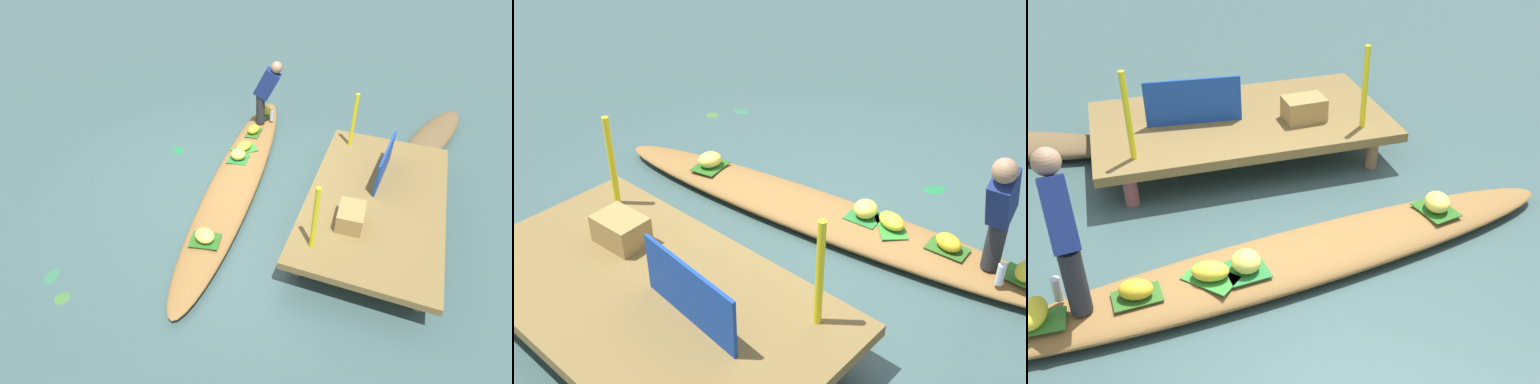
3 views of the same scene
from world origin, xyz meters
The scene contains 19 objects.
canal_water centered at (0.00, 0.00, 0.00)m, with size 40.00×40.00×0.00m, color #395452.
dock_platform centered at (0.11, 2.14, 0.38)m, with size 3.20×1.80×0.44m.
vendor_boat centered at (0.00, 0.00, 0.10)m, with size 5.32×0.74×0.20m, color olive.
leaf_mat_0 centered at (-0.67, -0.15, 0.20)m, with size 0.42×0.25×0.01m, color #328630.
banana_bunch_0 centered at (-0.67, -0.15, 0.27)m, with size 0.30×0.19×0.14m, color yellow.
leaf_mat_1 centered at (-0.38, -0.13, 0.20)m, with size 0.33×0.32×0.01m, color #267333.
banana_bunch_1 centered at (-0.38, -0.13, 0.29)m, with size 0.23×0.25×0.18m, color #E9DE56.
leaf_mat_2 centered at (1.49, 0.19, 0.20)m, with size 0.38×0.30×0.01m, color #27621D.
banana_bunch_2 centered at (1.49, 0.19, 0.29)m, with size 0.27×0.23×0.17m, color #EADE56.
leaf_mat_3 centered at (-1.25, -0.19, 0.20)m, with size 0.37×0.23×0.01m, color #2D601F.
banana_bunch_3 centered at (-1.25, -0.19, 0.28)m, with size 0.26×0.18×0.15m, color gold.
leaf_mat_4 centered at (-1.97, -0.26, 0.20)m, with size 0.42×0.25×0.01m, color #38802E.
banana_bunch_4 centered at (-1.97, -0.26, 0.30)m, with size 0.30×0.19×0.19m, color yellow.
vendor_person centered at (-1.66, -0.10, 0.89)m, with size 0.24×0.51×1.20m.
water_bottle centered at (-1.80, -0.05, 0.30)m, with size 0.07×0.07×0.20m, color silver.
market_banner centered at (-0.39, 2.14, 0.69)m, with size 1.02×0.03×0.50m, color #153C96.
railing_post_west centered at (-1.09, 1.54, 0.89)m, with size 0.06×0.06×0.89m, color yellow.
railing_post_east centered at (1.31, 1.54, 0.89)m, with size 0.06×0.06×0.89m, color yellow.
produce_crate centered at (0.77, 1.89, 0.57)m, with size 0.44×0.32×0.25m, color #9C7B43.
Camera 3 is at (-1.16, -3.72, 3.27)m, focal length 41.77 mm.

